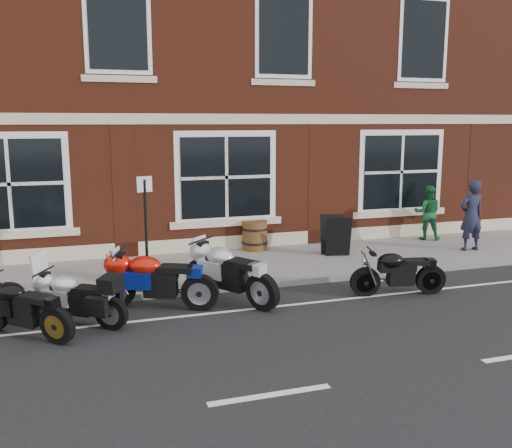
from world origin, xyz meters
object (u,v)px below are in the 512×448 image
(a_board_sign, at_px, (336,235))
(parking_sign, at_px, (146,223))
(moto_touring_silver, at_px, (74,296))
(moto_sport_silver, at_px, (230,270))
(barrel_planter, at_px, (255,235))
(moto_sport_red, at_px, (156,278))
(pedestrian_left, at_px, (471,216))
(moto_sport_black, at_px, (22,305))
(pedestrian_right, at_px, (428,213))
(moto_naked_black, at_px, (396,270))

(a_board_sign, relative_size, parking_sign, 0.45)
(moto_touring_silver, relative_size, moto_sport_silver, 0.77)
(barrel_planter, bearing_deg, moto_touring_silver, -138.34)
(moto_sport_red, distance_m, barrel_planter, 4.64)
(moto_sport_silver, relative_size, pedestrian_left, 1.15)
(moto_sport_black, bearing_deg, pedestrian_left, -34.00)
(moto_sport_red, relative_size, moto_sport_black, 1.34)
(moto_touring_silver, bearing_deg, barrel_planter, -11.93)
(moto_sport_black, bearing_deg, moto_sport_red, -29.32)
(moto_sport_red, height_order, pedestrian_left, pedestrian_left)
(moto_sport_red, relative_size, barrel_planter, 2.79)
(pedestrian_right, xyz_separation_m, parking_sign, (-7.93, -2.01, 0.50))
(moto_naked_black, xyz_separation_m, pedestrian_left, (3.62, 2.39, 0.52))
(moto_sport_black, height_order, moto_naked_black, moto_sport_black)
(moto_sport_red, height_order, moto_sport_black, moto_sport_red)
(moto_sport_red, height_order, barrel_planter, moto_sport_red)
(moto_sport_silver, bearing_deg, a_board_sign, 4.80)
(a_board_sign, distance_m, parking_sign, 4.87)
(moto_sport_silver, height_order, a_board_sign, a_board_sign)
(pedestrian_right, bearing_deg, moto_sport_silver, 54.27)
(a_board_sign, xyz_separation_m, barrel_planter, (-1.68, 1.20, -0.12))
(moto_sport_silver, distance_m, parking_sign, 2.01)
(moto_sport_black, distance_m, moto_naked_black, 6.74)
(moto_sport_black, relative_size, moto_sport_silver, 0.75)
(moto_touring_silver, bearing_deg, moto_sport_red, -36.93)
(moto_touring_silver, distance_m, moto_naked_black, 5.96)
(moto_sport_red, bearing_deg, a_board_sign, -39.45)
(moto_sport_black, relative_size, barrel_planter, 2.08)
(pedestrian_left, bearing_deg, moto_sport_silver, 15.38)
(pedestrian_left, relative_size, parking_sign, 0.82)
(moto_touring_silver, relative_size, moto_naked_black, 0.83)
(pedestrian_left, bearing_deg, barrel_planter, -17.83)
(moto_naked_black, bearing_deg, parking_sign, 78.30)
(moto_sport_black, relative_size, parking_sign, 0.71)
(a_board_sign, bearing_deg, pedestrian_left, 3.58)
(moto_sport_black, bearing_deg, barrel_planter, -8.32)
(moto_naked_black, bearing_deg, moto_sport_red, 92.88)
(pedestrian_left, bearing_deg, moto_sport_black, 14.43)
(moto_touring_silver, distance_m, barrel_planter, 5.92)
(parking_sign, bearing_deg, pedestrian_right, 1.22)
(moto_sport_black, relative_size, pedestrian_left, 0.86)
(moto_sport_red, xyz_separation_m, pedestrian_right, (7.94, 3.25, 0.30))
(moto_naked_black, distance_m, parking_sign, 5.00)
(moto_sport_silver, bearing_deg, moto_touring_silver, 158.92)
(pedestrian_left, xyz_separation_m, barrel_planter, (-5.16, 1.76, -0.52))
(pedestrian_right, bearing_deg, parking_sign, 42.18)
(moto_touring_silver, relative_size, pedestrian_left, 0.88)
(moto_sport_red, xyz_separation_m, moto_naked_black, (4.55, -0.64, -0.08))
(moto_naked_black, bearing_deg, moto_sport_silver, 89.11)
(moto_sport_silver, height_order, moto_naked_black, moto_sport_silver)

